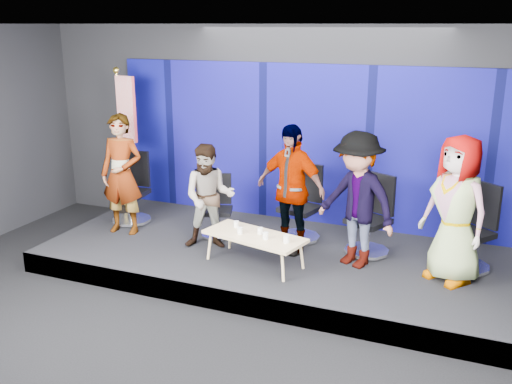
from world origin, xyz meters
TOP-DOWN VIEW (x-y plane):
  - ground at (0.00, 0.00)m, footprint 10.00×10.00m
  - room_walls at (0.00, 0.00)m, footprint 10.02×8.02m
  - riser at (0.00, 2.50)m, footprint 7.00×3.00m
  - backdrop at (0.00, 3.95)m, footprint 7.00×0.08m
  - chair_a at (-2.80, 2.79)m, footprint 0.72×0.72m
  - panelist_a at (-2.62, 2.31)m, footprint 0.73×0.52m
  - chair_b at (-1.18, 2.73)m, footprint 0.70×0.70m
  - panelist_b at (-1.07, 2.24)m, footprint 0.92×0.81m
  - chair_c at (0.07, 3.09)m, footprint 0.78×0.78m
  - panelist_c at (0.06, 2.58)m, footprint 1.17×0.69m
  - chair_d at (1.17, 2.92)m, footprint 0.86×0.86m
  - panelist_d at (1.05, 2.43)m, footprint 1.38×1.13m
  - chair_e at (2.52, 2.88)m, footprint 0.93×0.93m
  - panelist_e at (2.31, 2.41)m, footprint 1.11×1.04m
  - coffee_table at (-0.22, 1.91)m, footprint 1.50×0.91m
  - mug_a at (-0.57, 2.08)m, footprint 0.08×0.08m
  - mug_b at (-0.42, 1.87)m, footprint 0.08×0.08m
  - mug_c at (-0.16, 1.96)m, footprint 0.08×0.08m
  - mug_d at (-0.02, 1.81)m, footprint 0.08×0.08m
  - mug_e at (0.28, 1.80)m, footprint 0.08×0.08m
  - flag_stand at (-3.13, 3.18)m, footprint 0.57×0.33m

SIDE VIEW (x-z plane):
  - ground at x=0.00m, z-range 0.00..0.00m
  - riser at x=0.00m, z-range 0.00..0.30m
  - chair_b at x=-1.18m, z-range 0.13..1.10m
  - chair_d at x=1.17m, z-range 0.10..1.25m
  - chair_c at x=0.07m, z-range 0.10..1.26m
  - chair_a at x=-2.80m, z-range 0.10..1.27m
  - chair_e at x=2.52m, z-range 0.10..1.28m
  - coffee_table at x=-0.22m, z-range 0.48..0.91m
  - mug_a at x=-0.57m, z-range 0.73..0.82m
  - mug_b at x=-0.42m, z-range 0.73..0.82m
  - mug_c at x=-0.16m, z-range 0.73..0.82m
  - mug_d at x=-0.02m, z-range 0.73..0.83m
  - mug_e at x=0.28m, z-range 0.73..0.83m
  - panelist_b at x=-1.07m, z-range 0.30..1.86m
  - panelist_d at x=1.05m, z-range 0.30..2.16m
  - panelist_c at x=0.06m, z-range 0.30..2.17m
  - panelist_a at x=-2.62m, z-range 0.30..2.19m
  - panelist_e at x=2.31m, z-range 0.30..2.21m
  - backdrop at x=0.00m, z-range 0.30..2.90m
  - flag_stand at x=-3.13m, z-range 0.37..2.89m
  - room_walls at x=0.00m, z-range 0.67..4.18m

